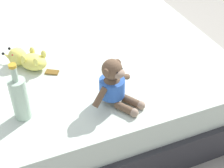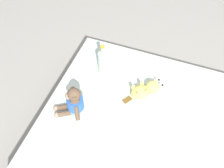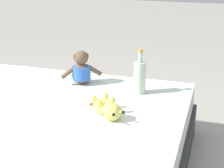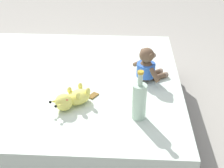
% 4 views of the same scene
% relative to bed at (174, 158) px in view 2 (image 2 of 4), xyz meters
% --- Properties ---
extents(ground_plane, '(16.00, 16.00, 0.00)m').
position_rel_bed_xyz_m(ground_plane, '(0.00, 0.00, -0.19)').
color(ground_plane, '#9E998E').
extents(bed, '(1.58, 2.08, 0.39)m').
position_rel_bed_xyz_m(bed, '(0.00, 0.00, 0.00)').
color(bed, '#2D2D33').
rests_on(bed, ground_plane).
extents(plush_monkey, '(0.26, 0.25, 0.24)m').
position_rel_bed_xyz_m(plush_monkey, '(-0.01, -0.79, 0.29)').
color(plush_monkey, brown).
rests_on(plush_monkey, bed).
extents(plush_yellow_creature, '(0.27, 0.27, 0.10)m').
position_rel_bed_xyz_m(plush_yellow_creature, '(-0.34, -0.34, 0.24)').
color(plush_yellow_creature, '#EAE066').
rests_on(plush_yellow_creature, bed).
extents(glass_bottle, '(0.08, 0.08, 0.29)m').
position_rel_bed_xyz_m(glass_bottle, '(-0.44, -0.73, 0.31)').
color(glass_bottle, '#B2D1B7').
rests_on(glass_bottle, bed).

